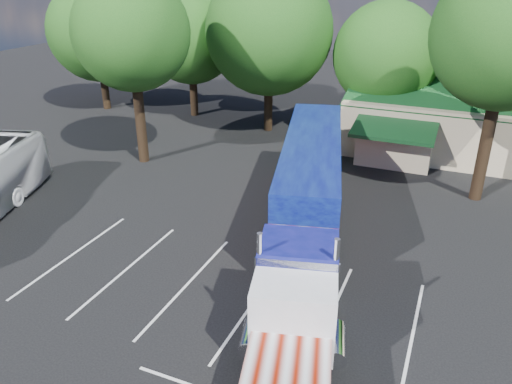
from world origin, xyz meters
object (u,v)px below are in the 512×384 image
at_px(woman, 283,290).
at_px(bicycle, 281,215).
at_px(semi_truck, 308,195).
at_px(silver_sedan, 440,154).

distance_m(woman, bicycle, 7.52).
bearing_deg(woman, semi_truck, 12.72).
relative_size(semi_truck, silver_sedan, 5.49).
xyz_separation_m(bicycle, silver_sedan, (7.24, 12.79, 0.18)).
height_order(bicycle, silver_sedan, silver_sedan).
xyz_separation_m(semi_truck, bicycle, (-1.95, 1.58, -2.19)).
xyz_separation_m(woman, silver_sedan, (4.54, 19.79, -0.29)).
bearing_deg(bicycle, silver_sedan, 60.87).
height_order(woman, silver_sedan, woman).
distance_m(semi_truck, silver_sedan, 15.44).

